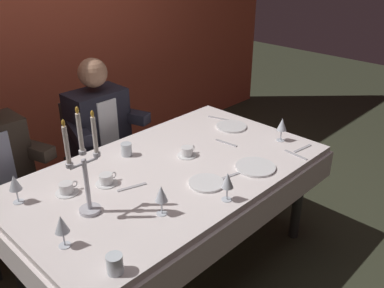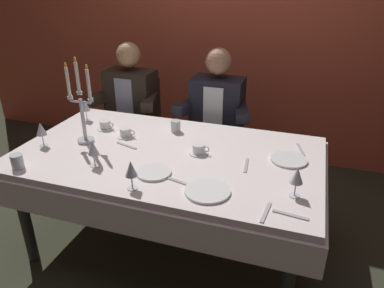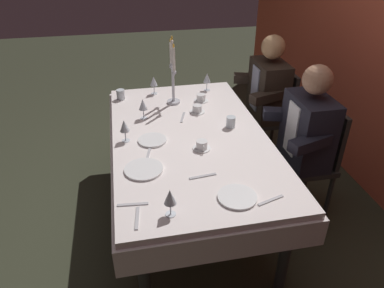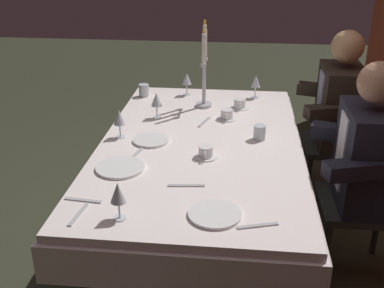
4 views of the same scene
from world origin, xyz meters
TOP-DOWN VIEW (x-y plane):
  - ground_plane at (0.00, 0.00)m, footprint 12.00×12.00m
  - back_wall at (0.00, 1.66)m, footprint 6.00×0.12m
  - dining_table at (0.00, 0.00)m, footprint 1.94×1.14m
  - candelabra at (-0.58, -0.03)m, footprint 0.19×0.11m
  - dinner_plate_0 at (0.03, -0.27)m, footprint 0.20×0.20m
  - dinner_plate_1 at (0.74, 0.13)m, footprint 0.22×0.22m
  - dinner_plate_2 at (0.37, -0.36)m, footprint 0.24×0.24m
  - wine_glass_0 at (-0.34, -0.30)m, footprint 0.07×0.07m
  - wine_glass_1 at (0.80, -0.26)m, footprint 0.07×0.07m
  - wine_glass_2 at (-0.81, -0.17)m, footprint 0.07×0.07m
  - wine_glass_3 at (-0.79, 0.31)m, footprint 0.07×0.07m
  - wine_glass_4 at (-0.02, -0.46)m, footprint 0.07×0.07m
  - water_tumbler_0 at (-0.75, -0.47)m, footprint 0.07×0.07m
  - water_tumbler_1 at (-0.07, 0.33)m, footprint 0.07×0.07m
  - coffee_cup_0 at (0.19, 0.05)m, footprint 0.13×0.12m
  - coffee_cup_1 at (-0.57, 0.21)m, footprint 0.13×0.12m
  - coffee_cup_2 at (-0.36, 0.13)m, footprint 0.13×0.12m
  - fork_0 at (0.80, 0.30)m, footprint 0.07×0.17m
  - spoon_1 at (0.51, -0.02)m, footprint 0.04×0.17m
  - fork_2 at (0.79, -0.43)m, footprint 0.17×0.04m
  - fork_3 at (0.19, -0.32)m, footprint 0.17×0.06m
  - fork_4 at (0.68, -0.45)m, footprint 0.03×0.17m
  - fork_5 at (-0.29, -0.00)m, footprint 0.17×0.07m
  - seated_diner_1 at (0.09, 0.89)m, footprint 0.63×0.48m

SIDE VIEW (x-z plane):
  - ground_plane at x=0.00m, z-range 0.00..0.00m
  - dining_table at x=0.00m, z-range 0.25..0.99m
  - seated_diner_1 at x=0.09m, z-range 0.12..1.36m
  - fork_0 at x=0.80m, z-range 0.74..0.75m
  - spoon_1 at x=0.51m, z-range 0.74..0.75m
  - fork_2 at x=0.79m, z-range 0.74..0.75m
  - fork_3 at x=0.19m, z-range 0.74..0.75m
  - fork_4 at x=0.68m, z-range 0.74..0.75m
  - fork_5 at x=-0.29m, z-range 0.74..0.75m
  - dinner_plate_0 at x=0.03m, z-range 0.74..0.75m
  - dinner_plate_1 at x=0.74m, z-range 0.74..0.75m
  - dinner_plate_2 at x=0.37m, z-range 0.74..0.75m
  - coffee_cup_0 at x=0.19m, z-range 0.74..0.80m
  - coffee_cup_1 at x=-0.57m, z-range 0.74..0.80m
  - coffee_cup_2 at x=-0.36m, z-range 0.74..0.80m
  - water_tumbler_1 at x=-0.07m, z-range 0.74..0.82m
  - water_tumbler_0 at x=-0.75m, z-range 0.74..0.83m
  - wine_glass_0 at x=-0.34m, z-range 0.77..0.94m
  - wine_glass_1 at x=0.80m, z-range 0.77..0.94m
  - wine_glass_2 at x=-0.81m, z-range 0.77..0.94m
  - wine_glass_3 at x=-0.79m, z-range 0.77..0.94m
  - wine_glass_4 at x=-0.02m, z-range 0.77..0.94m
  - candelabra at x=-0.58m, z-range 0.69..1.26m
  - back_wall at x=0.00m, z-range 0.00..2.70m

